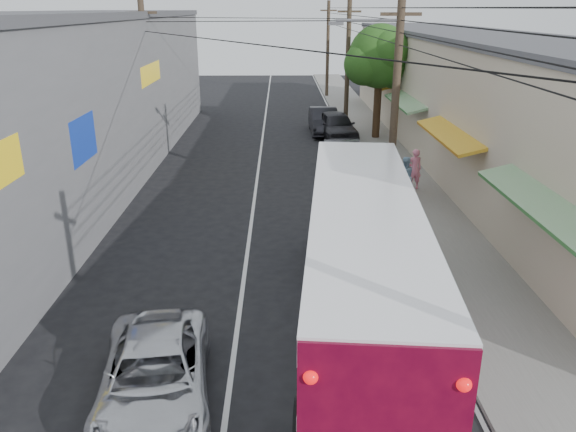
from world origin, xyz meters
name	(u,v)px	position (x,y,z in m)	size (l,w,h in m)	color
sidewalk	(389,164)	(6.50, 20.00, 0.06)	(3.00, 80.00, 0.12)	slate
building_right	(472,96)	(10.99, 22.00, 3.15)	(7.09, 40.00, 6.25)	#C1B399
building_left	(63,98)	(-8.50, 18.00, 3.65)	(7.20, 36.00, 7.25)	slate
utility_poles	(323,80)	(3.13, 20.33, 4.13)	(11.80, 45.28, 8.00)	#473828
street_tree	(381,59)	(6.87, 26.02, 4.67)	(4.40, 4.00, 6.60)	#3F2B19
coach_bus	(362,263)	(3.01, 4.88, 1.73)	(3.51, 11.78, 3.35)	white
jeepney	(155,376)	(-1.40, 2.07, 0.64)	(2.12, 4.60, 1.28)	silver
parked_suv	(352,165)	(4.31, 17.34, 0.72)	(2.01, 4.95, 1.44)	gray
parked_car_mid	(336,126)	(4.43, 26.00, 0.82)	(1.93, 4.80, 1.63)	#242429
parked_car_far	(324,121)	(3.80, 27.73, 0.77)	(1.64, 4.70, 1.55)	black
pedestrian_near	(414,169)	(6.76, 15.74, 0.99)	(0.63, 0.41, 1.73)	pink
pedestrian_far	(404,177)	(6.11, 14.64, 0.96)	(0.82, 0.64, 1.68)	#94BAD7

